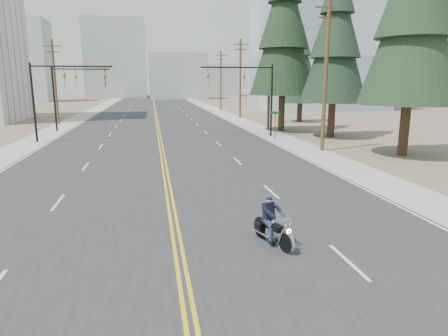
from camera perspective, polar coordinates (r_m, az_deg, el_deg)
The scene contains 23 objects.
road at distance 76.51m, azimuth -9.80°, elevation 8.02°, with size 20.00×200.00×0.01m, color #303033.
sidewalk_left at distance 77.27m, azimuth -18.43°, elevation 7.62°, with size 3.00×200.00×0.01m, color #A5A5A0.
sidewalk_right at distance 77.47m, azimuth -1.18°, elevation 8.24°, with size 3.00×200.00×0.01m, color #A5A5A0.
traffic_mast_left at distance 39.21m, azimuth -22.86°, elevation 10.67°, with size 7.10×0.26×7.00m.
traffic_mast_right at distance 39.52m, azimuth 3.99°, elevation 11.58°, with size 7.10×0.26×7.00m.
traffic_mast_far at distance 47.12m, azimuth -21.18°, elevation 10.82°, with size 6.10×0.26×7.00m.
street_sign at distance 38.26m, azimuth 7.33°, elevation 6.79°, with size 0.90×0.06×2.62m.
utility_pole_b at distance 32.16m, azimuth 14.34°, elevation 12.97°, with size 2.20×0.30×11.50m.
utility_pole_c at distance 46.24m, azimuth 6.48°, elevation 12.60°, with size 2.20×0.30×11.00m.
utility_pole_d at distance 60.77m, azimuth 2.35°, elevation 12.79°, with size 2.20×0.30×11.50m.
utility_pole_e at distance 77.45m, azimuth -0.45°, elevation 12.48°, with size 2.20×0.30×11.00m.
utility_pole_left at distance 55.59m, azimuth -22.99°, elevation 11.39°, with size 2.20×0.30×10.50m.
glass_building at distance 83.16m, azimuth 13.39°, elevation 15.09°, with size 24.00×16.00×20.00m, color #9EB5CC.
haze_bldg_a at distance 126.21m, azimuth -26.81°, elevation 13.50°, with size 14.00×12.00×22.00m, color #B7BCC6.
haze_bldg_b at distance 131.62m, azimuth -6.63°, elevation 12.84°, with size 18.00×14.00×14.00m, color #ADB2B7.
haze_bldg_c at distance 123.29m, azimuth 9.30°, elevation 13.74°, with size 16.00×12.00×18.00m, color #B7BCC6.
haze_bldg_d at distance 146.96m, azimuth -15.16°, elevation 14.77°, with size 20.00×15.00×26.00m, color #ADB2B7.
haze_bldg_e at distance 158.42m, azimuth -0.94°, elevation 12.43°, with size 14.00×14.00×12.00m, color #B7BCC6.
motorcyclist at distance 13.43m, azimuth 7.07°, elevation -7.67°, with size 0.88×2.05×1.60m, color black, non-canonical shape.
conifer_near at distance 32.51m, azimuth 25.80°, elevation 20.64°, with size 7.08×7.08×18.74m.
conifer_mid at distance 40.96m, azimuth 15.72°, elevation 17.97°, with size 6.38×6.38×17.02m.
conifer_tall at distance 45.36m, azimuth 8.59°, elevation 19.72°, with size 7.14×7.14×19.82m.
conifer_far at distance 55.99m, azimuth 10.99°, elevation 14.06°, with size 4.80×4.80×12.86m.
Camera 1 is at (-0.69, -6.32, 5.34)m, focal length 32.00 mm.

